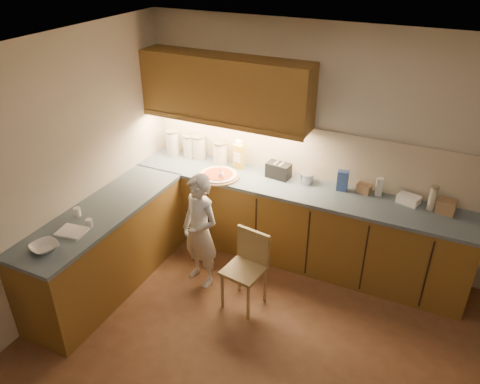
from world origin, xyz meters
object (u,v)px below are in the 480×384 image
Objects in this scene: wooden_chair at (247,264)px; toaster at (279,170)px; child at (200,231)px; oil_jug at (239,155)px; pizza_on_board at (218,175)px.

wooden_chair is 2.89× the size of toaster.
child reaches higher than oil_jug.
pizza_on_board is at bearing 120.07° from child.
child is (0.13, -0.67, -0.30)m from pizza_on_board.
wooden_chair is (0.58, -0.08, -0.17)m from child.
child is at bearing -179.63° from wooden_chair.
pizza_on_board is 0.37× the size of child.
wooden_chair is at bearing -46.73° from pizza_on_board.
child is 1.08m from oil_jug.
oil_jug is 1.23× the size of toaster.
toaster is (-0.10, 1.04, 0.54)m from wooden_chair.
oil_jug is (-0.61, 1.07, 0.61)m from wooden_chair.
toaster is at bearing -2.87° from oil_jug.
toaster reaches higher than wooden_chair.
child is 0.61m from wooden_chair.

